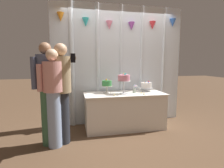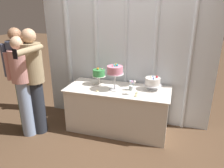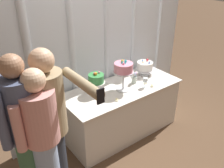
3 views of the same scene
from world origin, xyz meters
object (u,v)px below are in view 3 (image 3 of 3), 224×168
Objects in this scene: wine_glass at (145,80)px; tealight_near_left at (145,83)px; cake_display_rightmost at (145,66)px; guest_man_dark_suit at (44,143)px; cake_display_leftmost at (96,80)px; guest_man_pink_jacket at (26,136)px; flower_vase at (135,77)px; cake_display_center at (123,69)px; tealight_near_right at (152,86)px; tealight_far_left at (117,100)px; guest_girl_blue_dress at (51,126)px; cake_table at (122,110)px.

wine_glass reaches higher than tealight_near_left.
guest_man_dark_suit is (-1.89, -0.68, 0.01)m from cake_display_rightmost.
guest_man_pink_jacket is at bearing -153.75° from cake_display_leftmost.
cake_display_rightmost is at bearing 1.78° from cake_display_leftmost.
guest_man_dark_suit reaches higher than wine_glass.
flower_vase is at bearing -8.95° from cake_display_leftmost.
cake_display_center is 3.04× the size of wine_glass.
cake_display_rightmost is 0.42m from wine_glass.
guest_man_pink_jacket is at bearing -164.00° from cake_display_rightmost.
tealight_near_right is at bearing 10.99° from guest_man_dark_suit.
flower_vase is 3.51× the size of tealight_far_left.
guest_man_dark_suit reaches higher than tealight_far_left.
tealight_far_left is at bearing 10.81° from guest_man_pink_jacket.
cake_display_leftmost is 6.14× the size of tealight_far_left.
guest_girl_blue_dress reaches higher than guest_man_dark_suit.
guest_man_dark_suit is at bearing -166.82° from wine_glass.
cake_display_rightmost is at bearing 12.84° from cake_table.
cake_display_rightmost is 2.03× the size of wine_glass.
tealight_far_left is 0.61m from tealight_near_right.
flower_vase is at bearing 133.83° from tealight_near_left.
cake_display_leftmost is 0.38m from tealight_far_left.
cake_display_center is (0.32, -0.15, 0.12)m from cake_display_leftmost.
cake_table is at bearing 39.66° from tealight_far_left.
tealight_far_left is (-0.27, -0.22, 0.38)m from cake_table.
cake_display_leftmost is 1.19m from guest_man_dark_suit.
cake_display_leftmost is 6.51× the size of tealight_near_left.
cake_display_center is at bearing -166.79° from flower_vase.
cake_table is 0.57m from wine_glass.
wine_glass is 0.19m from flower_vase.
cake_display_center is at bearing -25.21° from cake_display_leftmost.
cake_table is 0.51m from flower_vase.
cake_display_rightmost is at bearing 19.80° from guest_man_dark_suit.
guest_girl_blue_dress is (-1.57, -0.23, 0.19)m from tealight_near_right.
flower_vase reaches higher than wine_glass.
guest_girl_blue_dress reaches higher than flower_vase.
wine_glass is (0.61, -0.28, -0.09)m from cake_display_leftmost.
cake_display_rightmost is 0.34m from flower_vase.
wine_glass is at bearing 8.92° from guest_man_pink_jacket.
cake_display_leftmost reaches higher than wine_glass.
tealight_near_right is 1.73m from guest_man_dark_suit.
cake_display_center is at bearing 155.36° from tealight_near_right.
tealight_near_left is at bearing 12.57° from guest_girl_blue_dress.
guest_man_pink_jacket reaches higher than tealight_near_right.
guest_man_dark_suit is at bearing -169.01° from tealight_near_right.
flower_vase is (-0.31, -0.12, -0.04)m from cake_display_rightmost.
tealight_near_right reaches higher than cake_table.
wine_glass is 1.65m from guest_man_dark_suit.
cake_display_center is at bearing 35.00° from tealight_far_left.
cake_display_leftmost is (-0.36, 0.09, 0.56)m from cake_table.
flower_vase is 0.10× the size of guest_man_pink_jacket.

